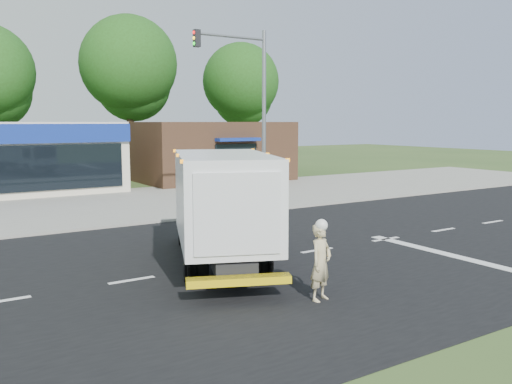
# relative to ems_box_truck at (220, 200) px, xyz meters

# --- Properties ---
(ground) EXTENTS (120.00, 120.00, 0.00)m
(ground) POSITION_rel_ems_box_truck_xyz_m (3.33, -0.18, -1.84)
(ground) COLOR #385123
(ground) RESTS_ON ground
(road_asphalt) EXTENTS (60.00, 14.00, 0.02)m
(road_asphalt) POSITION_rel_ems_box_truck_xyz_m (3.33, -0.18, -1.83)
(road_asphalt) COLOR black
(road_asphalt) RESTS_ON ground
(sidewalk) EXTENTS (60.00, 2.40, 0.12)m
(sidewalk) POSITION_rel_ems_box_truck_xyz_m (3.33, 8.02, -1.78)
(sidewalk) COLOR gray
(sidewalk) RESTS_ON ground
(parking_apron) EXTENTS (60.00, 9.00, 0.02)m
(parking_apron) POSITION_rel_ems_box_truck_xyz_m (3.33, 13.82, -1.83)
(parking_apron) COLOR gray
(parking_apron) RESTS_ON ground
(lane_markings) EXTENTS (55.20, 7.00, 0.01)m
(lane_markings) POSITION_rel_ems_box_truck_xyz_m (4.68, -1.53, -1.82)
(lane_markings) COLOR silver
(lane_markings) RESTS_ON road_asphalt
(ems_box_truck) EXTENTS (4.73, 7.49, 3.18)m
(ems_box_truck) POSITION_rel_ems_box_truck_xyz_m (0.00, 0.00, 0.00)
(ems_box_truck) COLOR black
(ems_box_truck) RESTS_ON ground
(emergency_worker) EXTENTS (0.74, 0.60, 1.86)m
(emergency_worker) POSITION_rel_ems_box_truck_xyz_m (0.40, -3.93, -0.92)
(emergency_worker) COLOR #CAB686
(emergency_worker) RESTS_ON ground
(brown_storefront) EXTENTS (10.00, 6.70, 4.00)m
(brown_storefront) POSITION_rel_ems_box_truck_xyz_m (10.33, 19.80, 0.17)
(brown_storefront) COLOR #382316
(brown_storefront) RESTS_ON ground
(traffic_signal_pole) EXTENTS (3.51, 0.25, 8.00)m
(traffic_signal_pole) POSITION_rel_ems_box_truck_xyz_m (5.68, 7.42, 3.09)
(traffic_signal_pole) COLOR gray
(traffic_signal_pole) RESTS_ON ground
(background_trees) EXTENTS (36.77, 7.39, 12.10)m
(background_trees) POSITION_rel_ems_box_truck_xyz_m (2.48, 27.98, 5.55)
(background_trees) COLOR #332114
(background_trees) RESTS_ON ground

